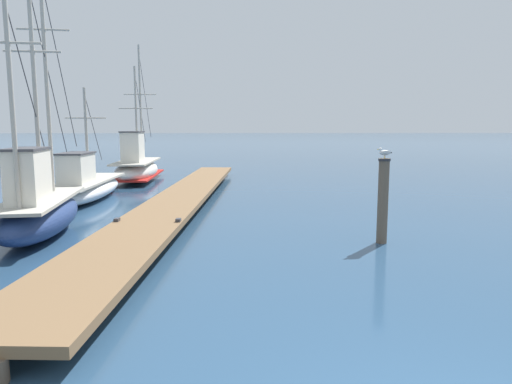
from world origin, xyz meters
TOP-DOWN VIEW (x-y plane):
  - floating_dock at (-4.16, 13.25)m, footprint 3.16×23.36m
  - fishing_boat_0 at (-8.11, 15.01)m, footprint 1.79×6.68m
  - fishing_boat_1 at (-7.32, 8.95)m, footprint 2.19×7.40m
  - fishing_boat_2 at (-7.55, 21.60)m, footprint 2.19×8.05m
  - mooring_piling at (1.50, 7.99)m, footprint 0.30×0.30m
  - perched_seagull at (1.51, 7.99)m, footprint 0.38×0.16m

SIDE VIEW (x-z plane):
  - floating_dock at x=-4.16m, z-range 0.10..0.63m
  - fishing_boat_0 at x=-8.11m, z-range -1.63..2.77m
  - fishing_boat_2 at x=-7.55m, z-range -2.91..4.43m
  - fishing_boat_1 at x=-7.32m, z-range -2.96..4.51m
  - mooring_piling at x=1.50m, z-range 0.04..2.15m
  - perched_seagull at x=1.51m, z-range 2.13..2.39m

